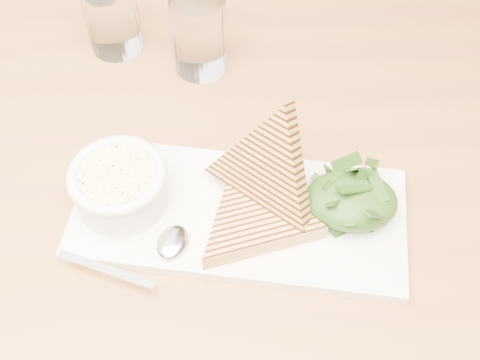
# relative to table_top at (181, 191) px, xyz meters

# --- Properties ---
(table_top) EXTENTS (1.20, 0.83, 0.04)m
(table_top) POSITION_rel_table_top_xyz_m (0.00, 0.00, 0.00)
(table_top) COLOR #945B34
(table_top) RESTS_ON ground
(table_leg_br) EXTENTS (0.06, 0.06, 0.73)m
(table_leg_br) POSITION_rel_table_top_xyz_m (0.54, 0.34, -0.38)
(table_leg_br) COLOR #945B34
(table_leg_br) RESTS_ON ground
(platter) EXTENTS (0.41, 0.21, 0.02)m
(platter) POSITION_rel_table_top_xyz_m (0.08, -0.05, 0.03)
(platter) COLOR white
(platter) RESTS_ON table_top
(soup_bowl) EXTENTS (0.11, 0.11, 0.04)m
(soup_bowl) POSITION_rel_table_top_xyz_m (-0.06, -0.04, 0.06)
(soup_bowl) COLOR white
(soup_bowl) RESTS_ON platter
(soup) EXTENTS (0.09, 0.09, 0.01)m
(soup) POSITION_rel_table_top_xyz_m (-0.06, -0.04, 0.08)
(soup) COLOR beige
(soup) RESTS_ON soup_bowl
(bowl_rim) EXTENTS (0.12, 0.12, 0.01)m
(bowl_rim) POSITION_rel_table_top_xyz_m (-0.06, -0.04, 0.09)
(bowl_rim) COLOR white
(bowl_rim) RESTS_ON soup_bowl
(sandwich_flat) EXTENTS (0.22, 0.22, 0.02)m
(sandwich_flat) POSITION_rel_table_top_xyz_m (0.10, -0.07, 0.05)
(sandwich_flat) COLOR #CD8A47
(sandwich_flat) RESTS_ON platter
(sandwich_lean) EXTENTS (0.23, 0.23, 0.20)m
(sandwich_lean) POSITION_rel_table_top_xyz_m (0.11, -0.03, 0.09)
(sandwich_lean) COLOR #CD8A47
(sandwich_lean) RESTS_ON sandwich_flat
(salad_base) EXTENTS (0.11, 0.09, 0.04)m
(salad_base) POSITION_rel_table_top_xyz_m (0.21, -0.04, 0.06)
(salad_base) COLOR #18370E
(salad_base) RESTS_ON platter
(arugula_pile) EXTENTS (0.11, 0.10, 0.05)m
(arugula_pile) POSITION_rel_table_top_xyz_m (0.21, -0.04, 0.06)
(arugula_pile) COLOR #2A4E19
(arugula_pile) RESTS_ON platter
(spoon_bowl) EXTENTS (0.05, 0.06, 0.01)m
(spoon_bowl) POSITION_rel_table_top_xyz_m (0.00, -0.10, 0.04)
(spoon_bowl) COLOR silver
(spoon_bowl) RESTS_ON platter
(spoon_handle) EXTENTS (0.12, 0.04, 0.00)m
(spoon_handle) POSITION_rel_table_top_xyz_m (-0.07, -0.14, 0.04)
(spoon_handle) COLOR silver
(spoon_handle) RESTS_ON platter
(glass_near) EXTENTS (0.08, 0.08, 0.12)m
(glass_near) POSITION_rel_table_top_xyz_m (-0.13, 0.26, 0.08)
(glass_near) COLOR white
(glass_near) RESTS_ON table_top
(glass_far) EXTENTS (0.08, 0.08, 0.12)m
(glass_far) POSITION_rel_table_top_xyz_m (0.01, 0.22, 0.08)
(glass_far) COLOR white
(glass_far) RESTS_ON table_top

